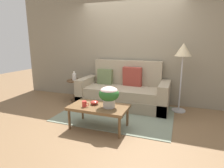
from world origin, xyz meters
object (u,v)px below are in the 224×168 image
Objects in this scene: snack_bowl at (94,102)px; side_table at (76,86)px; couch at (123,92)px; coffee_table at (99,108)px; potted_plant at (109,95)px; coffee_mug at (85,104)px; table_vase at (74,77)px; floor_lamp at (183,55)px.

side_table is at bearing 132.79° from snack_bowl.
coffee_table is (-0.06, -1.33, 0.04)m from couch.
potted_plant is 0.46m from coffee_mug.
couch is at bearing 95.97° from potted_plant.
floor_lamp is at bearing 2.53° from table_vase.
snack_bowl is at bearing 171.19° from potted_plant.
couch reaches higher than snack_bowl.
coffee_mug is at bearing -135.91° from floor_lamp.
couch reaches higher than coffee_table.
coffee_table is at bearing -23.02° from snack_bowl.
side_table is 1.50× the size of potted_plant.
coffee_table is 7.07× the size of snack_bowl.
potted_plant is 2.95× the size of coffee_mug.
coffee_table is 0.34m from potted_plant.
side_table is at bearing 134.30° from coffee_table.
snack_bowl is at bearing 57.43° from coffee_mug.
side_table is 4.44× the size of coffee_mug.
coffee_table is at bearing 30.24° from coffee_mug.
coffee_table is at bearing 179.36° from potted_plant.
coffee_mug is (-0.41, -0.12, -0.18)m from potted_plant.
coffee_mug is 0.20m from snack_bowl.
potted_plant is (0.14, -1.33, 0.31)m from couch.
couch is at bearing 2.40° from side_table.
couch is at bearing 87.51° from coffee_table.
table_vase is (-0.02, -0.01, 0.26)m from side_table.
table_vase is at bearing -153.25° from side_table.
coffee_mug is 0.54× the size of table_vase.
coffee_table is at bearing -92.49° from couch.
coffee_mug is at bearing -52.97° from table_vase.
potted_plant is at bearing -0.64° from coffee_table.
table_vase is at bearing 138.99° from potted_plant.
couch is 1.37m from potted_plant.
floor_lamp is (1.28, 0.05, 0.91)m from couch.
side_table is at bearing 138.45° from potted_plant.
couch is 1.30m from side_table.
floor_lamp is at bearing 45.84° from coffee_table.
floor_lamp is at bearing 2.35° from side_table.
floor_lamp reaches higher than coffee_table.
table_vase is (-1.26, 1.27, 0.27)m from coffee_table.
couch is 1.58m from floor_lamp.
snack_bowl is (-0.16, -1.28, 0.12)m from couch.
snack_bowl is at bearing -47.21° from side_table.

